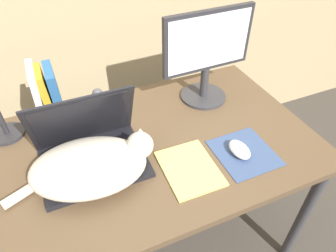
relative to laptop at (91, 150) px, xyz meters
The scene contains 9 objects.
desk 0.25m from the laptop, ahead, with size 1.25×0.77×0.71m.
laptop is the anchor object (origin of this frame).
cat 0.08m from the laptop, 99.10° to the right, with size 0.51×0.32×0.14m.
external_monitor 0.61m from the laptop, 18.90° to the left, with size 0.40×0.20×0.40m.
mousepad 0.55m from the laptop, 19.83° to the right, with size 0.21×0.22×0.00m.
computer_mouse 0.53m from the laptop, 19.96° to the right, with size 0.06×0.10×0.04m.
book_row 0.31m from the laptop, 108.72° to the left, with size 0.10×0.15×0.26m.
notepad 0.35m from the laptop, 30.58° to the right, with size 0.19×0.24×0.01m.
webcam 0.35m from the laptop, 73.03° to the left, with size 0.05×0.05×0.07m.
Camera 1 is at (-0.27, -0.39, 1.50)m, focal length 32.00 mm.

